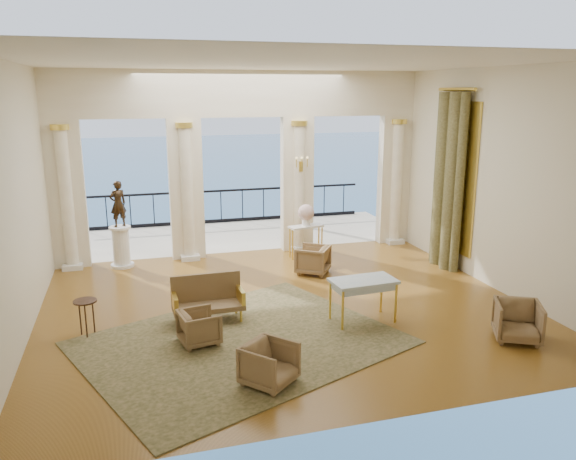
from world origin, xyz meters
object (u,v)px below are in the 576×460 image
object	(u,v)px
armchair_a	(269,362)
console_table	(306,231)
armchair_b	(518,319)
armchair_c	(313,258)
statue	(118,204)
side_table	(85,305)
settee	(208,298)
pedestal	(121,247)
game_table	(363,284)
armchair_d	(199,326)

from	to	relation	value
armchair_a	console_table	xyz separation A→B (m)	(2.39, 5.79, 0.33)
armchair_b	armchair_c	distance (m)	4.77
armchair_a	console_table	size ratio (longest dim) A/B	0.75
statue	side_table	distance (m)	3.97
armchair_a	statue	world-z (taller)	statue
settee	pedestal	distance (m)	4.00
armchair_a	console_table	bearing A→B (deg)	26.50
armchair_a	armchair_c	distance (m)	5.02
settee	statue	size ratio (longest dim) A/B	1.19
armchair_c	console_table	world-z (taller)	console_table
pedestal	console_table	xyz separation A→B (m)	(4.38, -0.45, 0.20)
armchair_b	statue	distance (m)	8.74
armchair_b	game_table	size ratio (longest dim) A/B	0.62
pedestal	side_table	bearing A→B (deg)	-98.42
armchair_d	armchair_c	bearing A→B (deg)	-54.87
console_table	armchair_b	bearing A→B (deg)	-82.98
statue	console_table	size ratio (longest dim) A/B	1.19
armchair_d	statue	distance (m)	4.95
armchair_c	armchair_d	distance (m)	4.15
armchair_d	pedestal	bearing A→B (deg)	4.63
console_table	pedestal	bearing A→B (deg)	162.11
armchair_b	settee	xyz separation A→B (m)	(-4.80, 2.25, 0.05)
armchair_a	side_table	bearing A→B (deg)	95.46
armchair_c	armchair_d	size ratio (longest dim) A/B	1.12
pedestal	console_table	distance (m)	4.41
armchair_c	settee	world-z (taller)	settee
game_table	armchair_b	bearing A→B (deg)	-37.83
armchair_a	statue	bearing A→B (deg)	66.66
armchair_a	game_table	xyz separation A→B (m)	(2.15, 1.71, 0.37)
game_table	side_table	xyz separation A→B (m)	(-4.71, 0.71, -0.16)
pedestal	armchair_d	bearing A→B (deg)	-75.29
side_table	armchair_b	bearing A→B (deg)	-17.42
console_table	game_table	bearing A→B (deg)	-105.37
armchair_b	statue	size ratio (longest dim) A/B	0.68
console_table	statue	bearing A→B (deg)	162.11
game_table	pedestal	world-z (taller)	pedestal
game_table	pedestal	bearing A→B (deg)	128.54
statue	armchair_d	bearing A→B (deg)	80.78
game_table	console_table	size ratio (longest dim) A/B	1.31
armchair_d	pedestal	distance (m)	4.81
armchair_b	armchair_d	world-z (taller)	armchair_b
armchair_b	statue	world-z (taller)	statue
armchair_a	side_table	size ratio (longest dim) A/B	1.07
armchair_d	console_table	distance (m)	5.27
armchair_b	game_table	xyz separation A→B (m)	(-2.14, 1.44, 0.34)
settee	game_table	distance (m)	2.79
armchair_b	pedestal	distance (m)	8.66
armchair_d	side_table	xyz separation A→B (m)	(-1.78, 0.84, 0.23)
statue	pedestal	bearing A→B (deg)	-113.93
console_table	side_table	bearing A→B (deg)	-157.84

